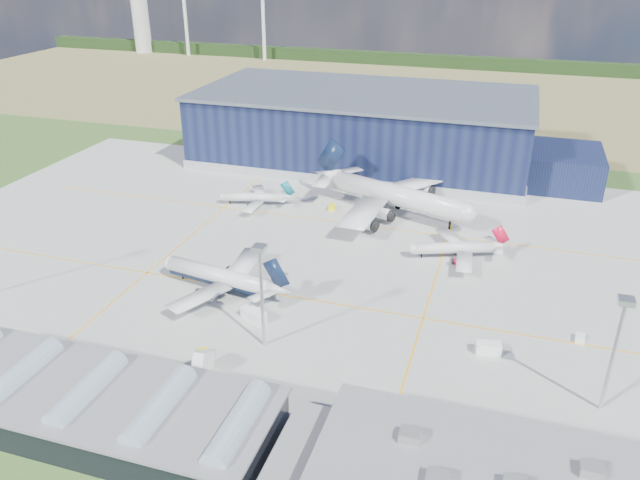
{
  "coord_description": "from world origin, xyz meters",
  "views": [
    {
      "loc": [
        53.51,
        -128.91,
        75.75
      ],
      "look_at": [
        10.55,
        6.85,
        7.42
      ],
      "focal_mm": 35.0,
      "sensor_mm": 36.0,
      "label": 1
    }
  ],
  "objects_px": {
    "light_mast_center": "(261,280)",
    "gse_van_c": "(488,348)",
    "car_a": "(269,406)",
    "airliner_regional": "(254,193)",
    "airliner_red": "(455,242)",
    "airliner_navy": "(219,268)",
    "airstair": "(204,365)",
    "gse_tug_a": "(202,354)",
    "gse_cart_a": "(580,338)",
    "car_b": "(459,448)",
    "gse_tug_c": "(332,207)",
    "airliner_widebody": "(398,185)",
    "light_mast_east": "(617,337)",
    "gse_van_a": "(253,315)",
    "hangar": "(371,131)"
  },
  "relations": [
    {
      "from": "gse_tug_a",
      "to": "gse_cart_a",
      "type": "xyz_separation_m",
      "value": [
        73.0,
        29.16,
        -0.05
      ]
    },
    {
      "from": "airliner_regional",
      "to": "gse_van_a",
      "type": "height_order",
      "value": "airliner_regional"
    },
    {
      "from": "airliner_regional",
      "to": "gse_cart_a",
      "type": "height_order",
      "value": "airliner_regional"
    },
    {
      "from": "airliner_navy",
      "to": "car_a",
      "type": "relative_size",
      "value": 11.71
    },
    {
      "from": "airliner_widebody",
      "to": "gse_cart_a",
      "type": "xyz_separation_m",
      "value": [
        50.07,
        -54.75,
        -8.83
      ]
    },
    {
      "from": "light_mast_center",
      "to": "gse_van_c",
      "type": "relative_size",
      "value": 4.59
    },
    {
      "from": "airliner_regional",
      "to": "gse_tug_c",
      "type": "distance_m",
      "value": 25.26
    },
    {
      "from": "airliner_red",
      "to": "gse_tug_c",
      "type": "height_order",
      "value": "airliner_red"
    },
    {
      "from": "light_mast_east",
      "to": "gse_tug_c",
      "type": "bearing_deg",
      "value": 134.39
    },
    {
      "from": "gse_tug_a",
      "to": "gse_van_c",
      "type": "xyz_separation_m",
      "value": [
        54.88,
        18.85,
        0.55
      ]
    },
    {
      "from": "airliner_navy",
      "to": "gse_tug_c",
      "type": "relative_size",
      "value": 10.73
    },
    {
      "from": "airliner_widebody",
      "to": "gse_van_a",
      "type": "height_order",
      "value": "airliner_widebody"
    },
    {
      "from": "gse_tug_a",
      "to": "airstair",
      "type": "height_order",
      "value": "airstair"
    },
    {
      "from": "car_a",
      "to": "car_b",
      "type": "xyz_separation_m",
      "value": [
        33.67,
        0.0,
        0.02
      ]
    },
    {
      "from": "airliner_widebody",
      "to": "gse_tug_c",
      "type": "xyz_separation_m",
      "value": [
        -19.85,
        -2.45,
        -8.7
      ]
    },
    {
      "from": "gse_tug_a",
      "to": "light_mast_center",
      "type": "bearing_deg",
      "value": 12.54
    },
    {
      "from": "airliner_regional",
      "to": "gse_cart_a",
      "type": "bearing_deg",
      "value": 138.41
    },
    {
      "from": "gse_van_a",
      "to": "airliner_widebody",
      "type": "bearing_deg",
      "value": 13.29
    },
    {
      "from": "airliner_red",
      "to": "car_b",
      "type": "relative_size",
      "value": 8.18
    },
    {
      "from": "hangar",
      "to": "car_a",
      "type": "distance_m",
      "value": 144.07
    },
    {
      "from": "airliner_navy",
      "to": "airstair",
      "type": "xyz_separation_m",
      "value": [
        11.1,
        -30.09,
        -4.12
      ]
    },
    {
      "from": "light_mast_east",
      "to": "airstair",
      "type": "relative_size",
      "value": 4.13
    },
    {
      "from": "gse_tug_a",
      "to": "car_b",
      "type": "bearing_deg",
      "value": -35.52
    },
    {
      "from": "hangar",
      "to": "airliner_regional",
      "type": "bearing_deg",
      "value": -114.33
    },
    {
      "from": "airliner_red",
      "to": "airstair",
      "type": "relative_size",
      "value": 4.9
    },
    {
      "from": "airliner_navy",
      "to": "airliner_widebody",
      "type": "height_order",
      "value": "airliner_widebody"
    },
    {
      "from": "airliner_red",
      "to": "hangar",
      "type": "bearing_deg",
      "value": -81.42
    },
    {
      "from": "gse_van_a",
      "to": "gse_cart_a",
      "type": "relative_size",
      "value": 2.18
    },
    {
      "from": "gse_van_c",
      "to": "airliner_regional",
      "type": "bearing_deg",
      "value": 41.86
    },
    {
      "from": "light_mast_center",
      "to": "car_a",
      "type": "bearing_deg",
      "value": -65.15
    },
    {
      "from": "airstair",
      "to": "gse_van_a",
      "type": "bearing_deg",
      "value": 82.43
    },
    {
      "from": "light_mast_center",
      "to": "airliner_navy",
      "type": "xyz_separation_m",
      "value": [
        -18.65,
        18.0,
        -9.53
      ]
    },
    {
      "from": "light_mast_east",
      "to": "airliner_navy",
      "type": "height_order",
      "value": "light_mast_east"
    },
    {
      "from": "gse_tug_a",
      "to": "gse_tug_c",
      "type": "bearing_deg",
      "value": 63.44
    },
    {
      "from": "light_mast_center",
      "to": "airliner_regional",
      "type": "relative_size",
      "value": 0.93
    },
    {
      "from": "airliner_regional",
      "to": "gse_van_a",
      "type": "xyz_separation_m",
      "value": [
        26.21,
        -61.99,
        -2.72
      ]
    },
    {
      "from": "airliner_red",
      "to": "gse_cart_a",
      "type": "height_order",
      "value": "airliner_red"
    },
    {
      "from": "gse_van_c",
      "to": "airliner_widebody",
      "type": "bearing_deg",
      "value": 15.56
    },
    {
      "from": "car_b",
      "to": "gse_cart_a",
      "type": "bearing_deg",
      "value": -30.28
    },
    {
      "from": "gse_tug_c",
      "to": "airliner_navy",
      "type": "bearing_deg",
      "value": -113.0
    },
    {
      "from": "car_a",
      "to": "car_b",
      "type": "height_order",
      "value": "car_b"
    },
    {
      "from": "light_mast_center",
      "to": "gse_tug_a",
      "type": "relative_size",
      "value": 7.3
    },
    {
      "from": "gse_tug_c",
      "to": "airstair",
      "type": "xyz_separation_m",
      "value": [
        -0.35,
        -85.84,
        1.05
      ]
    },
    {
      "from": "light_mast_center",
      "to": "airliner_regional",
      "type": "height_order",
      "value": "light_mast_center"
    },
    {
      "from": "gse_van_a",
      "to": "gse_cart_a",
      "type": "distance_m",
      "value": 69.79
    },
    {
      "from": "light_mast_center",
      "to": "gse_tug_c",
      "type": "distance_m",
      "value": 75.54
    },
    {
      "from": "airliner_red",
      "to": "car_b",
      "type": "distance_m",
      "value": 70.7
    },
    {
      "from": "car_b",
      "to": "gse_van_a",
      "type": "bearing_deg",
      "value": 58.86
    },
    {
      "from": "light_mast_center",
      "to": "airstair",
      "type": "bearing_deg",
      "value": -121.97
    },
    {
      "from": "airliner_regional",
      "to": "airliner_red",
      "type": "bearing_deg",
      "value": 150.05
    }
  ]
}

